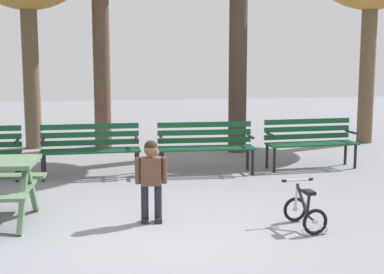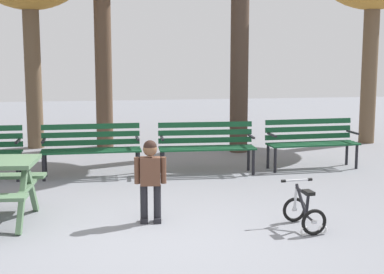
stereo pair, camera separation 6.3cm
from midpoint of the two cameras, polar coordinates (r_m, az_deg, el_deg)
The scene contains 6 objects.
ground at distance 6.23m, azimuth -3.40°, elevation -10.36°, with size 36.00×36.00×0.00m, color slate.
park_bench_left at distance 9.32m, azimuth -9.99°, elevation -0.85°, with size 1.60×0.47×0.85m.
park_bench_right at distance 9.42m, azimuth 1.66°, elevation -0.62°, with size 1.62×0.52×0.85m.
park_bench_far_right at distance 10.07m, azimuth 12.16°, elevation -0.22°, with size 1.62×0.53×0.85m.
child_standing at distance 6.69m, azimuth -3.98°, elevation -3.85°, with size 0.38×0.18×1.00m.
kids_bicycle at distance 6.67m, azimuth 11.58°, elevation -7.42°, with size 0.40×0.58×0.54m.
Camera 2 is at (-0.58, -5.86, 2.02)m, focal length 52.56 mm.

